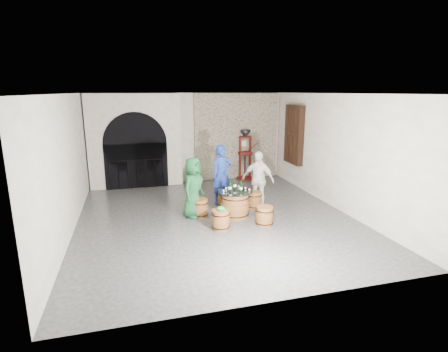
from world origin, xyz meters
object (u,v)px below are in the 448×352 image
object	(u,v)px
barrel_stool_far	(225,198)
side_barrel	(193,177)
corking_press	(245,151)
barrel_stool_left	(200,208)
wine_bottle_center	(241,187)
barrel_stool_right	(254,200)
person_white	(258,179)
barrel_stool_near_left	(221,220)
barrel_stool_near_right	(265,216)
person_green	(193,187)
wine_bottle_right	(235,184)
wine_bottle_left	(230,187)
barrel_table	(235,204)
person_blue	(222,175)

from	to	relation	value
barrel_stool_far	side_barrel	size ratio (longest dim) A/B	0.81
side_barrel	corking_press	world-z (taller)	corking_press
barrel_stool_left	wine_bottle_center	world-z (taller)	wine_bottle_center
barrel_stool_right	person_white	size ratio (longest dim) A/B	0.30
barrel_stool_near_left	wine_bottle_center	bearing A→B (deg)	41.86
barrel_stool_near_right	wine_bottle_center	distance (m)	0.98
person_green	wine_bottle_right	world-z (taller)	person_green
barrel_stool_near_right	wine_bottle_right	distance (m)	1.23
person_white	wine_bottle_left	distance (m)	1.20
barrel_stool_near_right	person_white	size ratio (longest dim) A/B	0.30
barrel_table	barrel_stool_left	distance (m)	0.93
barrel_stool_far	wine_bottle_center	world-z (taller)	wine_bottle_center
barrel_stool_far	person_white	xyz separation A→B (m)	(0.91, -0.27, 0.57)
person_blue	barrel_stool_left	bearing A→B (deg)	-146.03
barrel_stool_near_left	corking_press	bearing A→B (deg)	64.78
person_blue	wine_bottle_right	xyz separation A→B (m)	(0.09, -1.02, -0.04)
person_green	corking_press	xyz separation A→B (m)	(2.60, 3.45, 0.29)
wine_bottle_right	side_barrel	xyz separation A→B (m)	(-0.55, 3.33, -0.54)
wine_bottle_center	person_green	bearing A→B (deg)	160.84
barrel_table	barrel_stool_near_right	xyz separation A→B (m)	(0.54, -0.75, -0.11)
barrel_stool_near_right	wine_bottle_center	size ratio (longest dim) A/B	1.50
barrel_stool_far	wine_bottle_right	size ratio (longest dim) A/B	1.50
barrel_table	person_blue	distance (m)	1.33
corking_press	person_blue	bearing A→B (deg)	-126.08
person_blue	wine_bottle_center	world-z (taller)	person_blue
person_white	barrel_stool_far	bearing A→B (deg)	-153.73
barrel_table	person_blue	xyz separation A→B (m)	(-0.03, 1.22, 0.52)
side_barrel	corking_press	distance (m)	2.19
side_barrel	barrel_stool_near_right	bearing A→B (deg)	-76.39
barrel_table	corking_press	distance (m)	4.14
barrel_table	person_blue	size ratio (longest dim) A/B	0.52
barrel_stool_near_left	side_barrel	distance (m)	4.26
barrel_table	barrel_stool_left	world-z (taller)	barrel_table
barrel_stool_right	person_blue	world-z (taller)	person_blue
wine_bottle_center	wine_bottle_left	bearing A→B (deg)	158.74
wine_bottle_right	barrel_stool_near_left	bearing A→B (deg)	-124.27
person_white	corking_press	xyz separation A→B (m)	(0.66, 3.12, 0.28)
wine_bottle_left	wine_bottle_right	bearing A→B (deg)	45.59
barrel_table	person_green	world-z (taller)	person_green
person_green	wine_bottle_left	distance (m)	0.98
person_white	person_green	bearing A→B (deg)	-127.14
person_green	person_white	distance (m)	1.96
barrel_stool_left	wine_bottle_left	world-z (taller)	wine_bottle_left
person_blue	person_white	world-z (taller)	person_blue
barrel_stool_left	wine_bottle_left	xyz separation A→B (m)	(0.76, -0.26, 0.60)
barrel_stool_far	barrel_stool_left	bearing A→B (deg)	-142.69
wine_bottle_center	wine_bottle_right	bearing A→B (deg)	104.58
barrel_stool_near_right	wine_bottle_right	world-z (taller)	wine_bottle_right
barrel_stool_near_right	corking_press	distance (m)	4.70
barrel_stool_near_left	wine_bottle_left	bearing A→B (deg)	58.86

